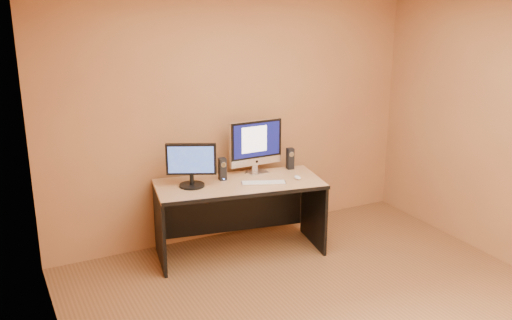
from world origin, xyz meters
name	(u,v)px	position (x,y,z in m)	size (l,w,h in m)	color
walls	(351,166)	(0.00, 0.00, 1.30)	(4.00, 4.00, 2.60)	#A07040
desk	(240,218)	(-0.19, 1.50, 0.37)	(1.59, 0.70, 0.74)	tan
imac	(257,146)	(0.11, 1.71, 1.01)	(0.57, 0.21, 0.55)	silver
second_monitor	(191,165)	(-0.63, 1.60, 0.94)	(0.48, 0.24, 0.42)	black
speaker_left	(222,169)	(-0.30, 1.65, 0.84)	(0.07, 0.07, 0.22)	black
speaker_right	(290,159)	(0.47, 1.66, 0.84)	(0.07, 0.07, 0.22)	black
keyboard	(264,183)	(0.01, 1.37, 0.74)	(0.43, 0.12, 0.02)	silver
mouse	(297,177)	(0.36, 1.34, 0.75)	(0.06, 0.10, 0.04)	silver
cable_a	(258,170)	(0.14, 1.76, 0.74)	(0.01, 0.01, 0.22)	black
cable_b	(248,171)	(0.04, 1.78, 0.74)	(0.01, 0.01, 0.18)	black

